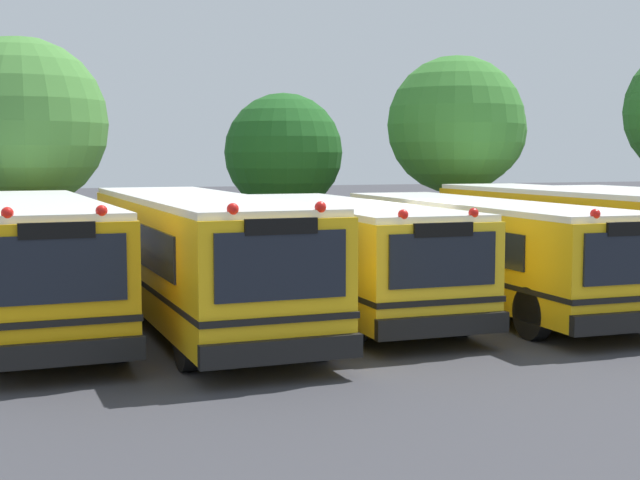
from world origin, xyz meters
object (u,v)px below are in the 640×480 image
object	(u,v)px
school_bus_3	(480,247)
tree_3	(461,127)
school_bus_0	(33,258)
tree_1	(19,124)
school_bus_2	(341,251)
tree_2	(284,151)
school_bus_4	(591,238)
school_bus_1	(195,253)

from	to	relation	value
school_bus_3	tree_3	world-z (taller)	tree_3
school_bus_0	tree_1	world-z (taller)	tree_1
tree_1	tree_3	world-z (taller)	tree_3
school_bus_0	tree_3	xyz separation A→B (m)	(13.95, 7.87, 2.96)
school_bus_2	tree_3	xyz separation A→B (m)	(7.43, 7.96, 3.04)
school_bus_0	tree_2	xyz separation A→B (m)	(8.23, 9.26, 2.16)
school_bus_3	tree_1	world-z (taller)	tree_1
school_bus_0	tree_3	world-z (taller)	tree_3
school_bus_4	tree_3	world-z (taller)	tree_3
school_bus_2	school_bus_3	bearing A→B (deg)	174.27
school_bus_1	tree_1	xyz separation A→B (m)	(-3.09, 8.01, 2.86)
school_bus_4	tree_2	bearing A→B (deg)	-63.75
tree_1	tree_2	size ratio (longest dim) A/B	1.22
tree_1	tree_3	xyz separation A→B (m)	(13.87, 0.29, 0.07)
school_bus_2	school_bus_3	distance (m)	3.34
tree_2	school_bus_2	bearing A→B (deg)	-100.43
school_bus_3	tree_3	bearing A→B (deg)	-115.10
school_bus_1	tree_2	bearing A→B (deg)	-118.42
school_bus_3	school_bus_4	world-z (taller)	school_bus_4
school_bus_3	school_bus_4	bearing A→B (deg)	-175.54
school_bus_1	school_bus_2	world-z (taller)	school_bus_1
school_bus_3	school_bus_4	xyz separation A→B (m)	(3.21, 0.18, 0.10)
tree_2	tree_3	bearing A→B (deg)	-13.66
school_bus_2	tree_1	distance (m)	10.44
school_bus_4	tree_1	world-z (taller)	tree_1
tree_2	school_bus_3	bearing A→B (deg)	-80.66
school_bus_2	school_bus_4	distance (m)	6.53
school_bus_0	school_bus_4	world-z (taller)	school_bus_4
tree_2	school_bus_4	bearing A→B (deg)	-63.27
school_bus_0	school_bus_3	xyz separation A→B (m)	(9.83, -0.47, -0.09)
tree_3	school_bus_0	bearing A→B (deg)	-150.56
school_bus_1	tree_1	world-z (taller)	tree_1
school_bus_4	tree_1	size ratio (longest dim) A/B	1.69
tree_3	school_bus_2	bearing A→B (deg)	-133.04
school_bus_0	school_bus_4	xyz separation A→B (m)	(13.04, -0.28, 0.02)
tree_2	tree_3	xyz separation A→B (m)	(5.71, -1.39, 0.80)
school_bus_1	school_bus_2	size ratio (longest dim) A/B	1.12
tree_1	school_bus_1	bearing A→B (deg)	-68.89
school_bus_0	school_bus_3	distance (m)	9.85
school_bus_0	school_bus_2	xyz separation A→B (m)	(6.51, -0.09, -0.08)
school_bus_1	school_bus_3	size ratio (longest dim) A/B	1.03
school_bus_2	tree_3	size ratio (longest dim) A/B	1.50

